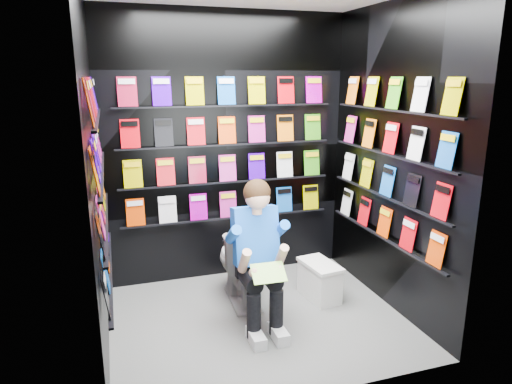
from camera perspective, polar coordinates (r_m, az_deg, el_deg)
name	(u,v)px	position (r m, az deg, el deg)	size (l,w,h in m)	color
floor	(258,320)	(3.99, 0.27, -15.67)	(2.40, 2.40, 0.00)	#5E5E5B
wall_back	(227,149)	(4.47, -3.71, 5.35)	(2.40, 0.04, 2.60)	black
wall_front	(313,202)	(2.62, 7.11, -1.21)	(2.40, 0.04, 2.60)	black
wall_left	(94,179)	(3.36, -19.55, 1.53)	(0.04, 2.00, 2.60)	black
wall_right	(392,160)	(4.06, 16.66, 3.84)	(0.04, 2.00, 2.60)	black
comics_back	(227,149)	(4.44, -3.61, 5.36)	(2.10, 0.06, 1.37)	red
comics_left	(99,178)	(3.36, -19.04, 1.65)	(0.06, 1.70, 1.37)	red
comics_right	(389,160)	(4.04, 16.31, 3.90)	(0.06, 1.70, 1.37)	red
toilet	(242,262)	(4.15, -1.82, -8.77)	(0.42, 0.75, 0.73)	silver
longbox	(319,282)	(4.31, 7.94, -11.07)	(0.23, 0.42, 0.31)	white
longbox_lid	(320,265)	(4.24, 8.02, -8.97)	(0.25, 0.44, 0.03)	white
reader	(254,237)	(3.68, -0.22, -5.60)	(0.48, 0.70, 1.29)	blue
held_comic	(269,273)	(3.43, 1.58, -10.06)	(0.26, 0.01, 0.18)	#2F9956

